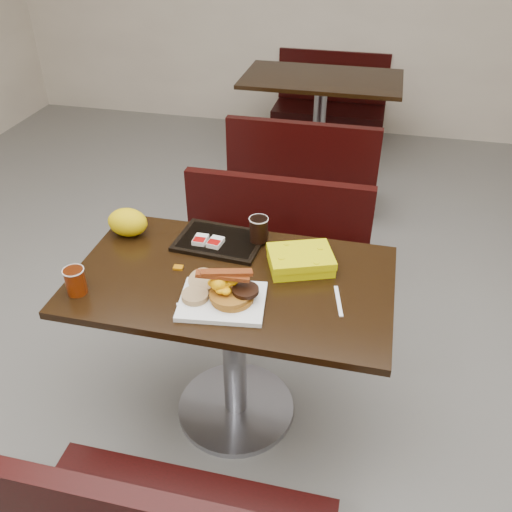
% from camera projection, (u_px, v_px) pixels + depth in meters
% --- Properties ---
extents(floor, '(6.00, 7.00, 0.01)m').
position_uv_depth(floor, '(236.00, 409.00, 2.49)').
color(floor, slate).
rests_on(floor, ground).
extents(table_near, '(1.20, 0.70, 0.75)m').
position_uv_depth(table_near, '(234.00, 349.00, 2.28)').
color(table_near, black).
rests_on(table_near, floor).
extents(bench_near_s, '(1.00, 0.46, 0.72)m').
position_uv_depth(bench_near_s, '(177.00, 506.00, 1.73)').
color(bench_near_s, black).
rests_on(bench_near_s, floor).
extents(bench_near_n, '(1.00, 0.46, 0.72)m').
position_uv_depth(bench_near_n, '(269.00, 259.00, 2.85)').
color(bench_near_n, black).
rests_on(bench_near_n, floor).
extents(table_far, '(1.20, 0.70, 0.75)m').
position_uv_depth(table_far, '(319.00, 125.00, 4.36)').
color(table_far, black).
rests_on(table_far, floor).
extents(bench_far_s, '(1.00, 0.46, 0.72)m').
position_uv_depth(bench_far_s, '(305.00, 163.00, 3.81)').
color(bench_far_s, black).
rests_on(bench_far_s, floor).
extents(bench_far_n, '(1.00, 0.46, 0.72)m').
position_uv_depth(bench_far_n, '(329.00, 98.00, 4.93)').
color(bench_far_n, black).
rests_on(bench_far_n, floor).
extents(platter, '(0.33, 0.27, 0.02)m').
position_uv_depth(platter, '(222.00, 301.00, 1.94)').
color(platter, white).
rests_on(platter, table_near).
extents(pancake_stack, '(0.16, 0.16, 0.03)m').
position_uv_depth(pancake_stack, '(232.00, 296.00, 1.92)').
color(pancake_stack, '#906318').
rests_on(pancake_stack, platter).
extents(sausage_patty, '(0.10, 0.10, 0.01)m').
position_uv_depth(sausage_patty, '(246.00, 290.00, 1.91)').
color(sausage_patty, black).
rests_on(sausage_patty, pancake_stack).
extents(scrambled_eggs, '(0.13, 0.12, 0.06)m').
position_uv_depth(scrambled_eggs, '(219.00, 285.00, 1.90)').
color(scrambled_eggs, '#FEAF05').
rests_on(scrambled_eggs, pancake_stack).
extents(bacon_strips, '(0.20, 0.13, 0.01)m').
position_uv_depth(bacon_strips, '(222.00, 275.00, 1.89)').
color(bacon_strips, '#490B05').
rests_on(bacon_strips, scrambled_eggs).
extents(muffin_bottom, '(0.11, 0.11, 0.02)m').
position_uv_depth(muffin_bottom, '(195.00, 296.00, 1.93)').
color(muffin_bottom, '#A58357').
rests_on(muffin_bottom, platter).
extents(muffin_top, '(0.11, 0.11, 0.06)m').
position_uv_depth(muffin_top, '(203.00, 281.00, 1.98)').
color(muffin_top, '#A58357').
rests_on(muffin_top, platter).
extents(coffee_cup_near, '(0.08, 0.08, 0.10)m').
position_uv_depth(coffee_cup_near, '(75.00, 281.00, 1.96)').
color(coffee_cup_near, '#992D05').
rests_on(coffee_cup_near, table_near).
extents(fork, '(0.13, 0.09, 0.00)m').
position_uv_depth(fork, '(190.00, 302.00, 1.94)').
color(fork, white).
rests_on(fork, table_near).
extents(knife, '(0.05, 0.17, 0.00)m').
position_uv_depth(knife, '(338.00, 301.00, 1.95)').
color(knife, white).
rests_on(knife, table_near).
extents(condiment_syrup, '(0.04, 0.03, 0.01)m').
position_uv_depth(condiment_syrup, '(178.00, 267.00, 2.11)').
color(condiment_syrup, '#AC5F07').
rests_on(condiment_syrup, table_near).
extents(tray, '(0.36, 0.27, 0.02)m').
position_uv_depth(tray, '(220.00, 241.00, 2.26)').
color(tray, black).
rests_on(tray, table_near).
extents(hashbrown_sleeve_left, '(0.05, 0.07, 0.02)m').
position_uv_depth(hashbrown_sleeve_left, '(200.00, 240.00, 2.23)').
color(hashbrown_sleeve_left, silver).
rests_on(hashbrown_sleeve_left, tray).
extents(hashbrown_sleeve_right, '(0.06, 0.08, 0.02)m').
position_uv_depth(hashbrown_sleeve_right, '(215.00, 242.00, 2.22)').
color(hashbrown_sleeve_right, silver).
rests_on(hashbrown_sleeve_right, tray).
extents(coffee_cup_far, '(0.10, 0.10, 0.10)m').
position_uv_depth(coffee_cup_far, '(259.00, 229.00, 2.22)').
color(coffee_cup_far, black).
rests_on(coffee_cup_far, tray).
extents(clamshell, '(0.29, 0.25, 0.07)m').
position_uv_depth(clamshell, '(301.00, 260.00, 2.10)').
color(clamshell, '#CEC603').
rests_on(clamshell, table_near).
extents(paper_bag, '(0.20, 0.18, 0.12)m').
position_uv_depth(paper_bag, '(128.00, 222.00, 2.28)').
color(paper_bag, '#E4B307').
rests_on(paper_bag, table_near).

